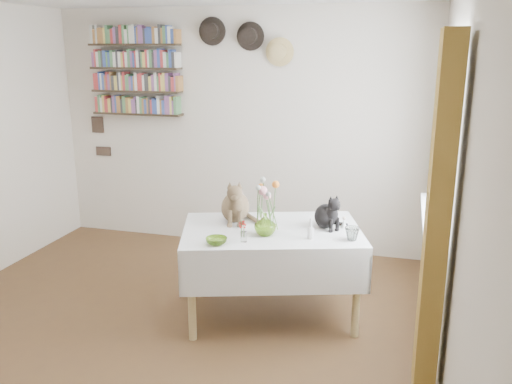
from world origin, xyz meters
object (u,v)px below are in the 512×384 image
(dining_table, at_px, (272,251))
(black_cat, at_px, (326,210))
(bookshelf_unit, at_px, (136,72))
(tabby_cat, at_px, (235,199))
(flower_vase, at_px, (265,224))

(dining_table, xyz_separation_m, black_cat, (0.39, 0.15, 0.32))
(dining_table, height_order, bookshelf_unit, bookshelf_unit)
(tabby_cat, height_order, bookshelf_unit, bookshelf_unit)
(black_cat, bearing_deg, tabby_cat, 138.25)
(dining_table, xyz_separation_m, tabby_cat, (-0.33, 0.11, 0.36))
(tabby_cat, bearing_deg, dining_table, -34.91)
(tabby_cat, bearing_deg, flower_vase, -55.78)
(black_cat, xyz_separation_m, flower_vase, (-0.41, -0.30, -0.06))
(dining_table, relative_size, black_cat, 5.52)
(flower_vase, relative_size, bookshelf_unit, 0.17)
(flower_vase, bearing_deg, bookshelf_unit, 139.14)
(tabby_cat, height_order, flower_vase, tabby_cat)
(dining_table, distance_m, tabby_cat, 0.51)
(black_cat, bearing_deg, dining_table, 156.41)
(tabby_cat, relative_size, black_cat, 1.28)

